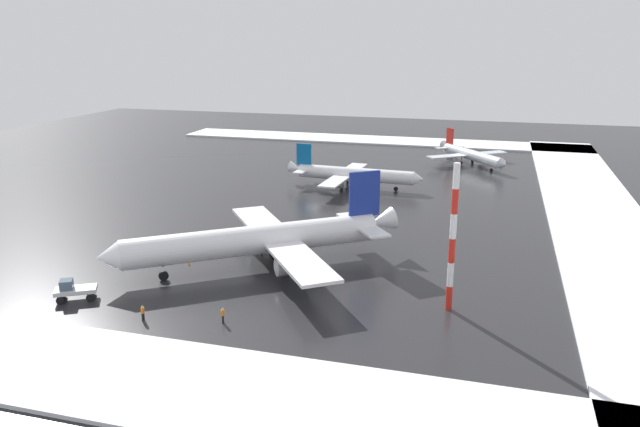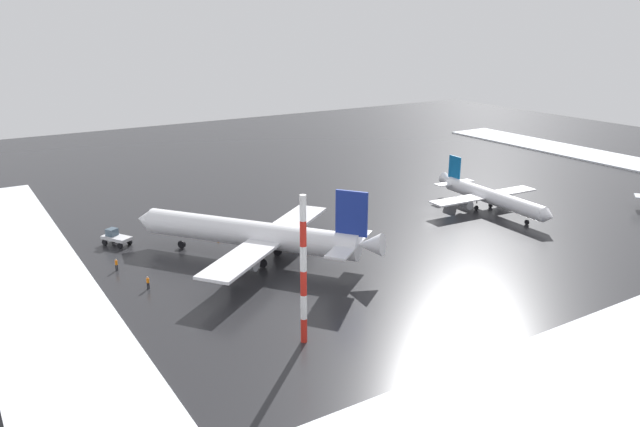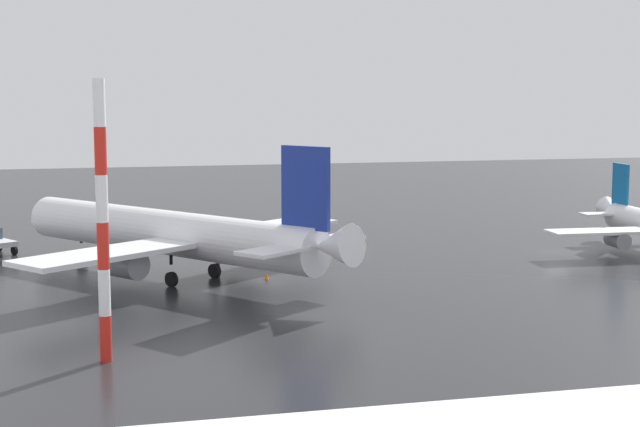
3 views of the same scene
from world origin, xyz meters
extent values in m
plane|color=#232326|center=(0.00, 0.00, 0.00)|extent=(240.00, 240.00, 0.00)
cube|color=white|center=(-67.00, 0.00, 0.20)|extent=(14.00, 116.00, 0.41)
cylinder|color=white|center=(-38.60, -3.61, 3.90)|extent=(22.94, 29.07, 3.78)
cone|color=white|center=(-49.35, 10.86, 3.90)|extent=(4.48, 4.29, 3.59)
cone|color=white|center=(-27.72, -18.27, 4.56)|extent=(4.95, 5.11, 3.68)
cube|color=white|center=(-43.94, -11.74, 3.56)|extent=(14.54, 12.56, 0.40)
cylinder|color=gray|center=(-42.48, -9.96, 2.45)|extent=(4.04, 4.37, 2.23)
cube|color=white|center=(-29.28, -0.86, 3.56)|extent=(14.54, 12.56, 0.40)
cylinder|color=gray|center=(-31.40, -1.74, 2.45)|extent=(4.04, 4.37, 2.23)
cube|color=navy|center=(-29.31, -16.13, 8.68)|extent=(2.98, 3.81, 6.23)
cube|color=white|center=(-32.13, -17.94, 4.34)|extent=(6.01, 5.51, 0.27)
cube|color=white|center=(-26.76, -13.96, 4.34)|extent=(6.01, 5.51, 0.27)
cylinder|color=black|center=(-45.57, 5.77, 2.23)|extent=(0.27, 0.27, 0.78)
cylinder|color=black|center=(-45.57, 5.77, 0.61)|extent=(1.04, 1.22, 1.22)
cylinder|color=black|center=(-38.58, -7.75, 2.23)|extent=(0.27, 0.27, 0.78)
cylinder|color=black|center=(-38.58, -7.75, 0.61)|extent=(1.04, 1.22, 1.22)
cylinder|color=black|center=(-34.64, -4.84, 2.23)|extent=(0.27, 0.27, 0.78)
cylinder|color=black|center=(-34.64, -4.84, 0.61)|extent=(1.04, 1.22, 1.22)
cylinder|color=white|center=(8.84, -6.36, 2.74)|extent=(4.04, 23.62, 2.66)
cone|color=white|center=(8.10, -19.03, 2.74)|extent=(2.64, 2.03, 2.53)
cone|color=white|center=(9.60, 6.46, 3.21)|extent=(2.42, 2.93, 2.59)
cube|color=white|center=(15.39, -4.39, 2.51)|extent=(10.37, 4.04, 0.28)
cylinder|color=gray|center=(13.81, -4.69, 1.72)|extent=(1.72, 2.75, 1.57)
cube|color=white|center=(2.57, -3.64, 2.51)|extent=(10.37, 4.04, 0.28)
cylinder|color=gray|center=(4.11, -4.12, 1.72)|extent=(1.72, 2.75, 1.57)
cube|color=#0C5999|center=(9.49, 4.59, 6.11)|extent=(0.47, 3.14, 4.39)
cube|color=white|center=(11.82, 4.29, 3.06)|extent=(3.87, 2.25, 0.19)
cube|color=white|center=(7.13, 4.57, 3.06)|extent=(3.87, 2.25, 0.19)
cylinder|color=black|center=(8.36, -14.57, 1.57)|extent=(0.19, 0.19, 0.55)
cylinder|color=black|center=(8.36, -14.57, 0.43)|extent=(0.32, 0.88, 0.86)
cylinder|color=black|center=(10.70, -4.12, 1.57)|extent=(0.19, 0.19, 0.55)
cylinder|color=black|center=(10.70, -4.12, 0.43)|extent=(0.32, 0.88, 0.86)
cylinder|color=black|center=(7.26, -3.91, 1.57)|extent=(0.19, 0.19, 0.55)
cylinder|color=black|center=(7.26, -3.91, 0.43)|extent=(0.32, 0.88, 0.86)
cube|color=silver|center=(-53.56, 12.52, 1.15)|extent=(4.21, 5.08, 0.50)
cube|color=#3F5160|center=(-54.02, 13.31, 1.95)|extent=(2.00, 1.96, 1.10)
cylinder|color=black|center=(-55.22, 13.42, 0.45)|extent=(0.73, 0.94, 0.90)
cylinder|color=black|center=(-53.51, 14.41, 0.45)|extent=(0.73, 0.94, 0.90)
cylinder|color=black|center=(-53.61, 10.63, 0.45)|extent=(0.73, 0.94, 0.90)
cylinder|color=black|center=(-51.90, 11.62, 0.45)|extent=(0.73, 0.94, 0.90)
cylinder|color=black|center=(-33.97, -2.75, 0.42)|extent=(0.16, 0.16, 0.85)
cylinder|color=black|center=(-34.09, -2.91, 0.42)|extent=(0.16, 0.16, 0.85)
cylinder|color=orange|center=(-34.03, -2.83, 1.16)|extent=(0.36, 0.36, 0.62)
sphere|color=tan|center=(-34.03, -2.83, 1.59)|extent=(0.24, 0.24, 0.24)
cylinder|color=black|center=(-56.27, 2.09, 0.42)|extent=(0.16, 0.16, 0.85)
cylinder|color=black|center=(-56.46, 2.15, 0.42)|extent=(0.16, 0.16, 0.85)
cylinder|color=orange|center=(-56.37, 2.12, 1.16)|extent=(0.36, 0.36, 0.62)
sphere|color=tan|center=(-56.37, 2.12, 1.59)|extent=(0.24, 0.24, 0.24)
cylinder|color=black|center=(-54.65, -6.35, 0.42)|extent=(0.16, 0.16, 0.85)
cylinder|color=black|center=(-54.45, -6.33, 0.42)|extent=(0.16, 0.16, 0.85)
cylinder|color=orange|center=(-54.55, -6.34, 1.16)|extent=(0.36, 0.36, 0.62)
sphere|color=tan|center=(-54.55, -6.34, 1.59)|extent=(0.24, 0.24, 0.24)
cylinder|color=red|center=(-44.47, -29.06, 1.38)|extent=(0.70, 0.70, 2.77)
cylinder|color=white|center=(-44.47, -29.06, 4.15)|extent=(0.70, 0.70, 2.77)
cylinder|color=red|center=(-44.47, -29.06, 6.92)|extent=(0.70, 0.70, 2.77)
cylinder|color=white|center=(-44.47, -29.06, 9.68)|extent=(0.70, 0.70, 2.77)
cylinder|color=red|center=(-44.47, -29.06, 12.45)|extent=(0.70, 0.70, 2.77)
cylinder|color=white|center=(-44.47, -29.06, 15.21)|extent=(0.70, 0.70, 2.77)
cone|color=orange|center=(-39.73, 5.32, 0.28)|extent=(0.36, 0.36, 0.55)
cone|color=orange|center=(-30.44, -6.55, 0.28)|extent=(0.36, 0.36, 0.55)
camera|label=1|loc=(-109.81, -32.78, 29.37)|focal=35.00mm
camera|label=2|loc=(-75.19, -81.30, 33.57)|focal=35.00mm
camera|label=3|loc=(-45.93, -86.74, 15.92)|focal=55.00mm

